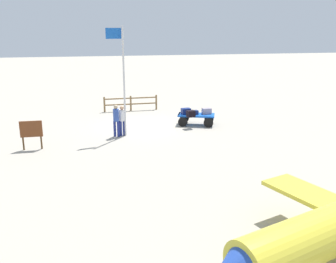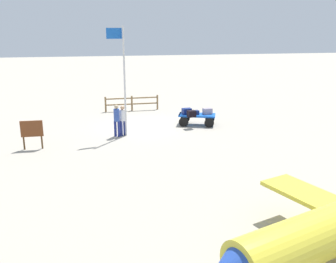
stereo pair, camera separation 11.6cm
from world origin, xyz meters
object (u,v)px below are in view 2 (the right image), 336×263
worker_trailing (117,119)px  flagpole (123,74)px  signboard (32,131)px  luggage_cart (197,117)px  suitcase_maroon (191,114)px  suitcase_tan (207,111)px  suitcase_navy (187,111)px  worker_lead (123,119)px  suitcase_olive (195,113)px

worker_trailing → flagpole: flagpole is taller
flagpole → signboard: 5.30m
luggage_cart → worker_trailing: bearing=17.1°
luggage_cart → suitcase_maroon: size_ratio=4.55×
suitcase_tan → flagpole: 5.80m
luggage_cart → signboard: bearing=17.4°
signboard → suitcase_navy: bearing=-160.4°
suitcase_tan → worker_trailing: 5.66m
luggage_cart → worker_trailing: worker_trailing is taller
luggage_cart → suitcase_tan: size_ratio=4.26×
luggage_cart → worker_trailing: 5.09m
suitcase_tan → worker_lead: size_ratio=0.34×
luggage_cart → worker_trailing: (4.84, 1.49, 0.51)m
flagpole → suitcase_tan: bearing=-165.6°
suitcase_maroon → suitcase_tan: (-1.14, -0.55, -0.01)m
worker_lead → worker_trailing: bearing=22.7°
flagpole → worker_lead: bearing=-15.0°
flagpole → signboard: flagpole is taller
suitcase_olive → worker_trailing: worker_trailing is taller
suitcase_navy → worker_trailing: bearing=21.3°
flagpole → signboard: size_ratio=4.09×
suitcase_navy → signboard: signboard is taller
suitcase_navy → flagpole: (3.86, 1.54, 2.48)m
luggage_cart → suitcase_tan: 0.74m
suitcase_maroon → flagpole: flagpole is taller
suitcase_olive → worker_lead: worker_lead is taller
flagpole → signboard: (4.50, 1.43, -2.40)m
suitcase_tan → signboard: 9.96m
suitcase_maroon → signboard: size_ratio=0.37×
luggage_cart → suitcase_olive: bearing=25.7°
suitcase_navy → suitcase_olive: 0.49m
suitcase_olive → suitcase_tan: suitcase_tan is taller
suitcase_navy → flagpole: size_ratio=0.10×
suitcase_navy → worker_trailing: size_ratio=0.33×
luggage_cart → suitcase_tan: (-0.64, 0.07, 0.36)m
suitcase_tan → worker_lead: bearing=14.0°
suitcase_navy → suitcase_tan: 1.24m
worker_lead → suitcase_maroon: bearing=-169.6°
flagpole → suitcase_navy: bearing=-158.2°
worker_lead → worker_trailing: worker_trailing is taller
worker_trailing → worker_lead: bearing=-157.3°
suitcase_maroon → flagpole: (3.94, 0.76, 2.46)m
suitcase_maroon → flagpole: size_ratio=0.09×
suitcase_maroon → worker_lead: 4.08m
suitcase_navy → worker_trailing: 4.58m
suitcase_olive → suitcase_maroon: 0.65m
suitcase_maroon → signboard: (8.44, 2.19, 0.06)m
flagpole → worker_trailing: bearing=15.9°
suitcase_navy → signboard: 8.88m
luggage_cart → suitcase_tan: suitcase_tan is taller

